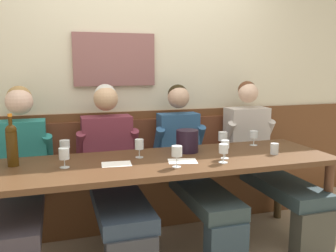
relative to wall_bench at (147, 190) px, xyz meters
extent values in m
cube|color=beige|center=(0.00, 0.26, 1.12)|extent=(6.80, 0.08, 2.80)
cube|color=#855453|center=(-0.24, 0.20, 1.23)|extent=(0.76, 0.04, 0.48)
cube|color=brown|center=(0.00, 0.21, 0.23)|extent=(6.80, 0.03, 1.02)
cube|color=brown|center=(0.00, -0.02, -0.06)|extent=(2.87, 0.42, 0.44)
cube|color=brown|center=(0.00, -0.02, 0.18)|extent=(2.81, 0.39, 0.05)
cube|color=brown|center=(0.00, 0.17, 0.43)|extent=(2.87, 0.04, 0.45)
cube|color=#4A2E1A|center=(0.00, -0.67, 0.46)|extent=(2.57, 0.78, 0.04)
cylinder|color=#4B2B1B|center=(1.22, -0.99, 0.08)|extent=(0.07, 0.07, 0.72)
cylinder|color=#45291C|center=(-1.22, -0.35, 0.08)|extent=(0.07, 0.07, 0.72)
cylinder|color=#43321C|center=(1.22, -0.35, 0.08)|extent=(0.07, 0.07, 0.72)
cube|color=#332E35|center=(-1.07, -0.59, 0.15)|extent=(0.32, 1.05, 0.11)
cube|color=#22736E|center=(-1.07, -0.02, 0.47)|extent=(0.38, 0.23, 0.51)
sphere|color=beige|center=(-1.07, -0.03, 0.88)|extent=(0.22, 0.22, 0.22)
sphere|color=#A27B48|center=(-1.07, 0.00, 0.91)|extent=(0.20, 0.20, 0.20)
cylinder|color=#22736E|center=(-0.86, -0.06, 0.49)|extent=(0.08, 0.20, 0.27)
cube|color=#253141|center=(-0.36, -0.59, 0.15)|extent=(0.37, 1.05, 0.11)
cube|color=maroon|center=(-0.36, -0.02, 0.47)|extent=(0.44, 0.22, 0.52)
sphere|color=tan|center=(-0.36, -0.03, 0.89)|extent=(0.21, 0.21, 0.21)
sphere|color=beige|center=(-0.36, 0.00, 0.91)|extent=(0.20, 0.20, 0.20)
cylinder|color=maroon|center=(-0.59, -0.06, 0.49)|extent=(0.08, 0.20, 0.27)
cylinder|color=maroon|center=(-0.13, -0.06, 0.49)|extent=(0.08, 0.20, 0.27)
cube|color=#253540|center=(0.31, -1.06, -0.09)|extent=(0.29, 0.14, 0.38)
cube|color=#283639|center=(0.31, -0.58, 0.15)|extent=(0.32, 1.06, 0.11)
cube|color=#28507C|center=(0.31, -0.02, 0.47)|extent=(0.38, 0.18, 0.52)
sphere|color=tan|center=(0.31, -0.03, 0.88)|extent=(0.20, 0.20, 0.20)
sphere|color=black|center=(0.31, 0.00, 0.91)|extent=(0.19, 0.19, 0.19)
cylinder|color=#28507C|center=(0.11, -0.05, 0.49)|extent=(0.08, 0.20, 0.27)
cylinder|color=#28507C|center=(0.51, -0.05, 0.49)|extent=(0.08, 0.20, 0.27)
cube|color=#373730|center=(1.04, -1.06, -0.09)|extent=(0.31, 0.14, 0.38)
cube|color=#28373C|center=(1.04, -0.59, 0.15)|extent=(0.35, 1.05, 0.11)
cube|color=#BDB3AC|center=(1.04, -0.02, 0.48)|extent=(0.41, 0.23, 0.55)
sphere|color=beige|center=(1.04, -0.03, 0.91)|extent=(0.20, 0.20, 0.20)
sphere|color=#57331F|center=(1.04, 0.00, 0.93)|extent=(0.18, 0.18, 0.18)
cylinder|color=#BDB3AC|center=(0.82, -0.06, 0.51)|extent=(0.08, 0.20, 0.27)
cylinder|color=#BDB3AC|center=(1.25, -0.06, 0.51)|extent=(0.08, 0.20, 0.27)
cylinder|color=black|center=(0.22, -0.49, 0.57)|extent=(0.18, 0.18, 0.18)
cylinder|color=#402809|center=(-1.09, -0.52, 0.60)|extent=(0.08, 0.08, 0.24)
sphere|color=#402809|center=(-1.09, -0.52, 0.73)|extent=(0.08, 0.08, 0.08)
cylinder|color=#402809|center=(-1.09, -0.52, 0.79)|extent=(0.03, 0.03, 0.08)
cylinder|color=orange|center=(-1.09, -0.52, 0.84)|extent=(0.03, 0.03, 0.02)
cylinder|color=silver|center=(0.54, -0.51, 0.48)|extent=(0.07, 0.07, 0.00)
cylinder|color=silver|center=(0.54, -0.51, 0.52)|extent=(0.01, 0.01, 0.07)
cylinder|color=silver|center=(0.54, -0.51, 0.59)|extent=(0.08, 0.08, 0.07)
cylinder|color=#EBCE83|center=(0.54, -0.51, 0.57)|extent=(0.07, 0.07, 0.03)
cylinder|color=silver|center=(-0.74, -0.67, 0.48)|extent=(0.07, 0.07, 0.00)
cylinder|color=silver|center=(-0.74, -0.67, 0.51)|extent=(0.01, 0.01, 0.06)
cylinder|color=silver|center=(-0.74, -0.67, 0.58)|extent=(0.07, 0.07, 0.08)
cylinder|color=#EDDF8B|center=(-0.74, -0.67, 0.55)|extent=(0.06, 0.06, 0.02)
cylinder|color=silver|center=(0.36, -0.88, 0.48)|extent=(0.07, 0.07, 0.00)
cylinder|color=silver|center=(0.36, -0.88, 0.51)|extent=(0.01, 0.01, 0.07)
cylinder|color=silver|center=(0.36, -0.88, 0.58)|extent=(0.07, 0.07, 0.07)
cylinder|color=#E9D383|center=(0.36, -0.88, 0.56)|extent=(0.06, 0.06, 0.02)
cylinder|color=silver|center=(-0.73, -0.39, 0.48)|extent=(0.06, 0.06, 0.00)
cylinder|color=silver|center=(-0.73, -0.39, 0.52)|extent=(0.01, 0.01, 0.07)
cylinder|color=silver|center=(-0.73, -0.39, 0.58)|extent=(0.08, 0.08, 0.06)
cylinder|color=silver|center=(0.42, -0.78, 0.48)|extent=(0.06, 0.06, 0.00)
cylinder|color=silver|center=(0.42, -0.78, 0.52)|extent=(0.01, 0.01, 0.08)
cylinder|color=silver|center=(0.42, -0.78, 0.59)|extent=(0.06, 0.06, 0.06)
cylinder|color=#E4D781|center=(0.42, -0.78, 0.56)|extent=(0.05, 0.05, 0.01)
cylinder|color=silver|center=(0.87, -0.44, 0.48)|extent=(0.07, 0.07, 0.00)
cylinder|color=silver|center=(0.87, -0.44, 0.51)|extent=(0.01, 0.01, 0.06)
cylinder|color=silver|center=(0.87, -0.44, 0.57)|extent=(0.07, 0.07, 0.06)
cylinder|color=#E6DA8B|center=(0.87, -0.44, 0.55)|extent=(0.06, 0.06, 0.02)
cylinder|color=silver|center=(-0.19, -0.56, 0.48)|extent=(0.06, 0.06, 0.00)
cylinder|color=silver|center=(-0.19, -0.56, 0.51)|extent=(0.01, 0.01, 0.06)
cylinder|color=silver|center=(-0.19, -0.56, 0.58)|extent=(0.07, 0.07, 0.08)
cylinder|color=#F2DC7A|center=(-0.19, -0.56, 0.55)|extent=(0.06, 0.06, 0.02)
cylinder|color=silver|center=(0.00, -0.89, 0.48)|extent=(0.06, 0.06, 0.00)
cylinder|color=silver|center=(0.00, -0.89, 0.52)|extent=(0.01, 0.01, 0.07)
cylinder|color=silver|center=(0.00, -0.89, 0.59)|extent=(0.07, 0.07, 0.07)
cylinder|color=#F6E488|center=(0.00, -0.89, 0.56)|extent=(0.07, 0.07, 0.02)
cylinder|color=silver|center=(0.86, -0.77, 0.52)|extent=(0.06, 0.06, 0.09)
cube|color=white|center=(-0.39, -0.69, 0.48)|extent=(0.22, 0.17, 0.00)
cube|color=white|center=(0.09, -0.76, 0.48)|extent=(0.24, 0.19, 0.00)
camera|label=1|loc=(-0.78, -3.18, 1.18)|focal=38.45mm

